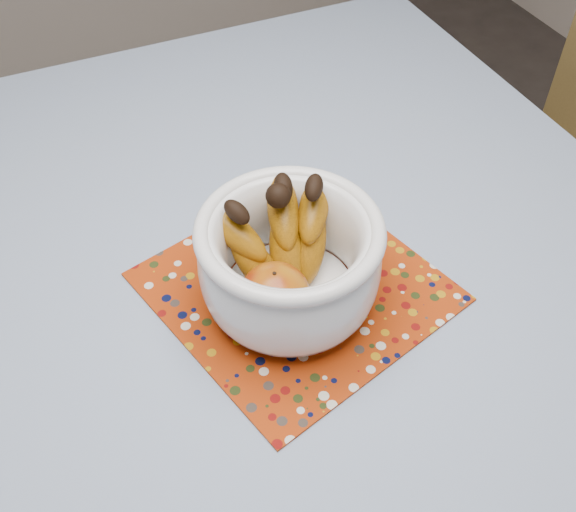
{
  "coord_description": "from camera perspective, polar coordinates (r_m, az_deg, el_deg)",
  "views": [
    {
      "loc": [
        -0.2,
        -0.64,
        1.49
      ],
      "look_at": [
        0.04,
        -0.09,
        0.85
      ],
      "focal_mm": 42.0,
      "sensor_mm": 36.0,
      "label": 1
    }
  ],
  "objects": [
    {
      "name": "tablecloth",
      "position": [
        1.0,
        -4.33,
        -0.98
      ],
      "size": [
        1.32,
        1.32,
        0.01
      ],
      "primitive_type": "cube",
      "color": "slate",
      "rests_on": "table"
    },
    {
      "name": "table",
      "position": [
        1.06,
        -4.08,
        -3.93
      ],
      "size": [
        1.2,
        1.2,
        0.75
      ],
      "color": "brown",
      "rests_on": "ground"
    },
    {
      "name": "fruit_bowl",
      "position": [
        0.89,
        -0.11,
        0.29
      ],
      "size": [
        0.27,
        0.25,
        0.18
      ],
      "color": "white",
      "rests_on": "placemat"
    },
    {
      "name": "placemat",
      "position": [
        0.96,
        0.67,
        -2.61
      ],
      "size": [
        0.44,
        0.44,
        0.0
      ],
      "primitive_type": "cube",
      "rotation": [
        0.0,
        0.0,
        0.27
      ],
      "color": "#9C2D08",
      "rests_on": "tablecloth"
    }
  ]
}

